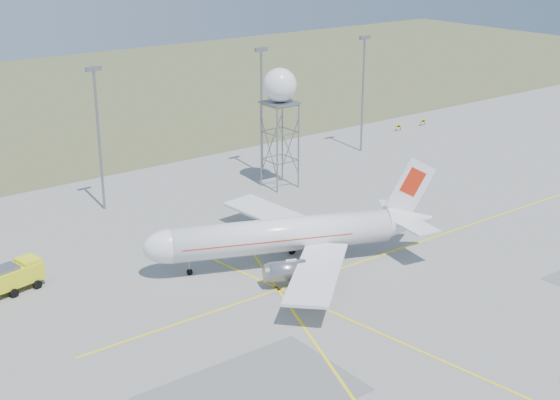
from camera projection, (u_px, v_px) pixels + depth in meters
ground at (538, 393)px, 68.21m from camera, size 400.00×400.00×0.00m
grass_strip at (2, 107)px, 173.21m from camera, size 400.00×120.00×0.03m
mast_b at (98, 127)px, 107.95m from camera, size 2.20×0.50×20.50m
mast_c at (262, 101)px, 123.89m from camera, size 2.20×0.50×20.50m
mast_d at (363, 84)px, 136.41m from camera, size 2.20×0.50×20.50m
taxi_sign_near at (398, 126)px, 153.56m from camera, size 1.60×0.17×1.20m
taxi_sign_far at (423, 121)px, 157.54m from camera, size 1.60×0.17×1.20m
airliner_main at (287, 235)px, 92.70m from camera, size 34.58×32.36×12.24m
radar_tower at (280, 121)px, 118.03m from camera, size 5.12×5.12×18.53m
fire_truck at (8, 280)px, 86.18m from camera, size 8.55×4.54×3.27m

